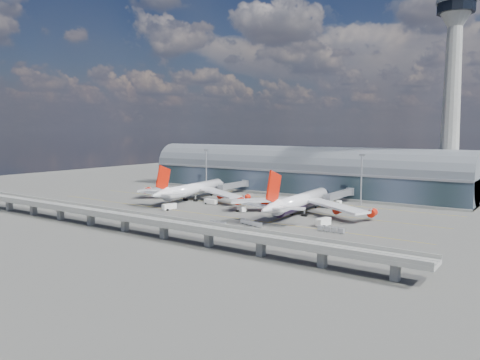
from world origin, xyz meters
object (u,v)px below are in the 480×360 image
Objects in this scene: service_truck_2 at (211,202)px; service_truck_3 at (323,222)px; floodlight_mast_left at (206,169)px; airliner_left at (192,189)px; service_truck_4 at (339,203)px; service_truck_1 at (242,209)px; service_truck_5 at (309,201)px; floodlight_mast_right at (361,178)px; cargo_train_2 at (331,230)px; control_tower at (451,102)px; cargo_train_1 at (251,223)px; service_truck_0 at (169,207)px; cargo_train_0 at (218,224)px; airliner_right at (299,202)px.

service_truck_3 reaches higher than service_truck_2.
floodlight_mast_left reaches higher than airliner_left.
service_truck_2 is 64.17m from service_truck_4.
service_truck_5 is at bearing 2.84° from service_truck_1.
service_truck_1 is at bearing -132.22° from service_truck_4.
floodlight_mast_left reaches higher than service_truck_3.
cargo_train_2 is (13.69, -67.29, -12.71)m from floodlight_mast_right.
cargo_train_1 is (-52.52, -101.73, -50.77)m from control_tower.
service_truck_1 is at bearing -126.74° from floodlight_mast_right.
control_tower reaches higher than cargo_train_1.
service_truck_0 is at bearing -136.36° from floodlight_mast_right.
floodlight_mast_left reaches higher than service_truck_0.
service_truck_3 is at bearing -64.17° from cargo_train_0.
floodlight_mast_right reaches higher than service_truck_1.
airliner_left is at bearing 99.11° from service_truck_1.
airliner_left is 97.96m from cargo_train_2.
service_truck_4 is 0.68× the size of service_truck_5.
floodlight_mast_left is 132.72m from cargo_train_2.
control_tower is 8.32× the size of cargo_train_1.
floodlight_mast_right is 0.36× the size of airliner_right.
cargo_train_2 is at bearing -103.55° from service_truck_5.
airliner_right is 29.33m from service_truck_5.
floodlight_mast_left is at bearing 58.87° from cargo_train_2.
cargo_train_2 reaches higher than cargo_train_1.
service_truck_5 is 0.82× the size of cargo_train_0.
control_tower reaches higher than service_truck_5.
floodlight_mast_left is 111.37m from cargo_train_1.
control_tower is at bearing 51.50° from airliner_right.
service_truck_1 is at bearing -106.09° from service_truck_2.
floodlight_mast_right is 5.54× the size of service_truck_4.
cargo_train_0 is at bearing -48.90° from airliner_left.
service_truck_5 is at bearing 134.26° from service_truck_3.
service_truck_1 is 0.49× the size of cargo_train_2.
service_truck_5 is (-9.24, 27.53, -4.10)m from airliner_right.
airliner_right reaches higher than cargo_train_2.
floodlight_mast_right is 76.85m from cargo_train_1.
airliner_right reaches higher than service_truck_5.
service_truck_4 is 0.56× the size of cargo_train_0.
control_tower is 1.48× the size of airliner_left.
service_truck_2 is at bearing -146.37° from floodlight_mast_right.
service_truck_5 is at bearing 33.54° from cargo_train_2.
airliner_left is 67.08m from airliner_right.
airliner_right is 10.29× the size of service_truck_5.
airliner_left reaches higher than service_truck_5.
floodlight_mast_left and floodlight_mast_right have the same top height.
cargo_train_1 is (-17.52, -73.73, -12.77)m from floodlight_mast_right.
service_truck_0 is at bearing -143.55° from service_truck_4.
cargo_train_2 is at bearing -75.76° from service_truck_4.
floodlight_mast_right reaches higher than cargo_train_0.
service_truck_4 is at bearing -25.14° from cargo_train_1.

